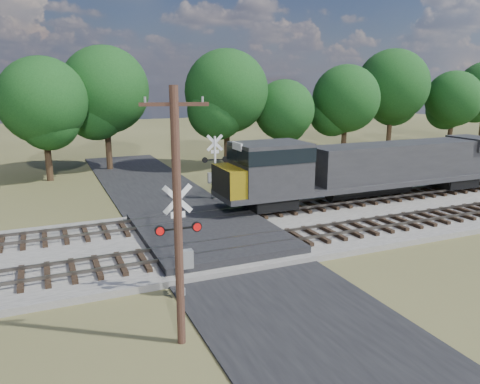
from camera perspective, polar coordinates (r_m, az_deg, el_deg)
name	(u,v)px	position (r m, az deg, el deg)	size (l,w,h in m)	color
ground	(212,242)	(24.52, -3.39, -6.16)	(160.00, 160.00, 0.00)	#444424
ballast_bed	(363,216)	(29.62, 14.77, -2.82)	(140.00, 10.00, 0.30)	gray
road	(212,242)	(24.51, -3.39, -6.07)	(7.00, 60.00, 0.08)	black
crossing_panel	(209,234)	(24.87, -3.80, -5.12)	(7.00, 9.00, 0.62)	#262628
track_near	(284,239)	(23.88, 5.35, -5.70)	(140.00, 2.60, 0.33)	black
track_far	(244,214)	(28.16, 0.48, -2.64)	(140.00, 2.60, 0.33)	black
crossing_signal_near	(182,251)	(18.12, -7.13, -7.17)	(1.82, 0.39, 4.51)	silver
crossing_signal_far	(214,173)	(32.78, -3.20, 2.35)	(1.85, 0.44, 4.61)	silver
utility_pole	(178,214)	(14.22, -7.61, -2.72)	(1.94, 0.64, 8.11)	#3D241B
equipment_shed	(291,165)	(39.00, 6.20, 3.33)	(5.26, 5.26, 2.78)	#40271B
treeline	(227,96)	(45.69, -1.63, 11.59)	(80.72, 11.69, 11.71)	black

